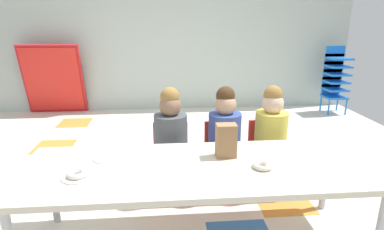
{
  "coord_description": "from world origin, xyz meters",
  "views": [
    {
      "loc": [
        -0.03,
        -2.65,
        1.41
      ],
      "look_at": [
        0.14,
        -0.64,
        0.81
      ],
      "focal_mm": 29.51,
      "sensor_mm": 36.0,
      "label": 1
    }
  ],
  "objects_px": {
    "craft_table": "(199,172)",
    "paper_plate_near_edge": "(78,177)",
    "folded_activity_table": "(53,80)",
    "kid_chair_blue_stack": "(335,76)",
    "paper_bag_brown": "(226,141)",
    "donut_powdered_loose": "(262,165)",
    "seated_child_near_camera": "(170,133)",
    "seated_child_middle_seat": "(224,132)",
    "paper_plate_center_table": "(107,158)",
    "donut_powdered_on_plate": "(77,173)",
    "seated_child_far_right": "(271,130)"
  },
  "relations": [
    {
      "from": "kid_chair_blue_stack",
      "to": "paper_plate_center_table",
      "type": "relative_size",
      "value": 5.78
    },
    {
      "from": "kid_chair_blue_stack",
      "to": "craft_table",
      "type": "bearing_deg",
      "value": -129.98
    },
    {
      "from": "craft_table",
      "to": "donut_powdered_on_plate",
      "type": "bearing_deg",
      "value": -172.45
    },
    {
      "from": "kid_chair_blue_stack",
      "to": "folded_activity_table",
      "type": "relative_size",
      "value": 0.96
    },
    {
      "from": "kid_chair_blue_stack",
      "to": "donut_powdered_loose",
      "type": "distance_m",
      "value": 3.65
    },
    {
      "from": "donut_powdered_on_plate",
      "to": "donut_powdered_loose",
      "type": "bearing_deg",
      "value": 1.51
    },
    {
      "from": "seated_child_near_camera",
      "to": "folded_activity_table",
      "type": "relative_size",
      "value": 0.84
    },
    {
      "from": "seated_child_near_camera",
      "to": "kid_chair_blue_stack",
      "type": "relative_size",
      "value": 0.88
    },
    {
      "from": "paper_bag_brown",
      "to": "paper_plate_center_table",
      "type": "xyz_separation_m",
      "value": [
        -0.77,
        0.03,
        -0.11
      ]
    },
    {
      "from": "paper_plate_near_edge",
      "to": "folded_activity_table",
      "type": "bearing_deg",
      "value": 110.16
    },
    {
      "from": "folded_activity_table",
      "to": "paper_bag_brown",
      "type": "xyz_separation_m",
      "value": [
        2.11,
        -3.1,
        0.13
      ]
    },
    {
      "from": "seated_child_near_camera",
      "to": "paper_plate_near_edge",
      "type": "distance_m",
      "value": 0.88
    },
    {
      "from": "craft_table",
      "to": "paper_plate_center_table",
      "type": "height_order",
      "value": "paper_plate_center_table"
    },
    {
      "from": "donut_powdered_on_plate",
      "to": "folded_activity_table",
      "type": "bearing_deg",
      "value": 110.16
    },
    {
      "from": "seated_child_middle_seat",
      "to": "paper_plate_near_edge",
      "type": "height_order",
      "value": "seated_child_middle_seat"
    },
    {
      "from": "seated_child_near_camera",
      "to": "donut_powdered_on_plate",
      "type": "distance_m",
      "value": 0.88
    },
    {
      "from": "seated_child_near_camera",
      "to": "donut_powdered_loose",
      "type": "distance_m",
      "value": 0.86
    },
    {
      "from": "seated_child_far_right",
      "to": "paper_plate_center_table",
      "type": "height_order",
      "value": "seated_child_far_right"
    },
    {
      "from": "craft_table",
      "to": "paper_plate_near_edge",
      "type": "xyz_separation_m",
      "value": [
        -0.7,
        -0.09,
        0.04
      ]
    },
    {
      "from": "seated_child_near_camera",
      "to": "paper_plate_near_edge",
      "type": "height_order",
      "value": "seated_child_near_camera"
    },
    {
      "from": "seated_child_far_right",
      "to": "donut_powdered_on_plate",
      "type": "relative_size",
      "value": 7.7
    },
    {
      "from": "donut_powdered_on_plate",
      "to": "seated_child_near_camera",
      "type": "bearing_deg",
      "value": 52.55
    },
    {
      "from": "seated_child_near_camera",
      "to": "seated_child_middle_seat",
      "type": "relative_size",
      "value": 1.0
    },
    {
      "from": "folded_activity_table",
      "to": "paper_plate_center_table",
      "type": "relative_size",
      "value": 6.04
    },
    {
      "from": "folded_activity_table",
      "to": "donut_powdered_loose",
      "type": "bearing_deg",
      "value": -55.06
    },
    {
      "from": "craft_table",
      "to": "donut_powdered_loose",
      "type": "distance_m",
      "value": 0.39
    },
    {
      "from": "seated_child_near_camera",
      "to": "paper_bag_brown",
      "type": "relative_size",
      "value": 4.17
    },
    {
      "from": "paper_bag_brown",
      "to": "seated_child_middle_seat",
      "type": "bearing_deg",
      "value": 80.38
    },
    {
      "from": "seated_child_middle_seat",
      "to": "seated_child_far_right",
      "type": "distance_m",
      "value": 0.38
    },
    {
      "from": "seated_child_far_right",
      "to": "donut_powdered_loose",
      "type": "bearing_deg",
      "value": -112.1
    },
    {
      "from": "kid_chair_blue_stack",
      "to": "paper_bag_brown",
      "type": "xyz_separation_m",
      "value": [
        -2.27,
        -2.81,
        0.09
      ]
    },
    {
      "from": "seated_child_far_right",
      "to": "donut_powdered_loose",
      "type": "xyz_separation_m",
      "value": [
        -0.27,
        -0.67,
        0.02
      ]
    },
    {
      "from": "seated_child_middle_seat",
      "to": "folded_activity_table",
      "type": "xyz_separation_m",
      "value": [
        -2.19,
        2.62,
        -0.02
      ]
    },
    {
      "from": "craft_table",
      "to": "paper_plate_near_edge",
      "type": "distance_m",
      "value": 0.71
    },
    {
      "from": "seated_child_near_camera",
      "to": "paper_bag_brown",
      "type": "distance_m",
      "value": 0.61
    },
    {
      "from": "folded_activity_table",
      "to": "seated_child_far_right",
      "type": "bearing_deg",
      "value": -45.5
    },
    {
      "from": "craft_table",
      "to": "paper_plate_near_edge",
      "type": "height_order",
      "value": "paper_plate_near_edge"
    },
    {
      "from": "donut_powdered_on_plate",
      "to": "paper_bag_brown",
      "type": "bearing_deg",
      "value": 13.68
    },
    {
      "from": "paper_plate_near_edge",
      "to": "paper_plate_center_table",
      "type": "relative_size",
      "value": 1.0
    },
    {
      "from": "seated_child_middle_seat",
      "to": "paper_plate_near_edge",
      "type": "xyz_separation_m",
      "value": [
        -0.97,
        -0.7,
        0.01
      ]
    },
    {
      "from": "seated_child_middle_seat",
      "to": "seated_child_far_right",
      "type": "relative_size",
      "value": 1.0
    },
    {
      "from": "seated_child_far_right",
      "to": "folded_activity_table",
      "type": "xyz_separation_m",
      "value": [
        -2.57,
        2.62,
        -0.02
      ]
    },
    {
      "from": "paper_bag_brown",
      "to": "donut_powdered_loose",
      "type": "height_order",
      "value": "paper_bag_brown"
    },
    {
      "from": "seated_child_near_camera",
      "to": "kid_chair_blue_stack",
      "type": "distance_m",
      "value": 3.5
    },
    {
      "from": "seated_child_far_right",
      "to": "folded_activity_table",
      "type": "bearing_deg",
      "value": 134.5
    },
    {
      "from": "donut_powdered_loose",
      "to": "paper_bag_brown",
      "type": "bearing_deg",
      "value": 135.21
    },
    {
      "from": "craft_table",
      "to": "donut_powdered_loose",
      "type": "bearing_deg",
      "value": -9.63
    },
    {
      "from": "seated_child_middle_seat",
      "to": "seated_child_far_right",
      "type": "height_order",
      "value": "same"
    },
    {
      "from": "craft_table",
      "to": "kid_chair_blue_stack",
      "type": "xyz_separation_m",
      "value": [
        2.46,
        2.93,
        0.06
      ]
    },
    {
      "from": "craft_table",
      "to": "seated_child_middle_seat",
      "type": "height_order",
      "value": "seated_child_middle_seat"
    }
  ]
}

